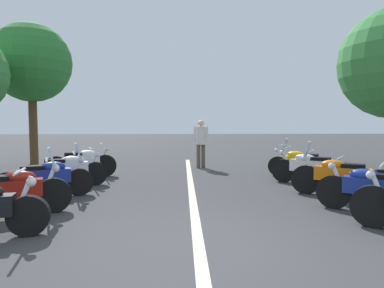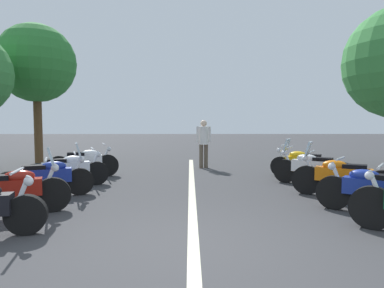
{
  "view_description": "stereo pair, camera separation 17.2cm",
  "coord_description": "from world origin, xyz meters",
  "px_view_note": "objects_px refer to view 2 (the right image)",
  "views": [
    {
      "loc": [
        -4.24,
        0.22,
        1.69
      ],
      "look_at": [
        3.44,
        0.0,
        1.16
      ],
      "focal_mm": 31.53,
      "sensor_mm": 36.0,
      "label": 1
    },
    {
      "loc": [
        -4.24,
        0.04,
        1.69
      ],
      "look_at": [
        3.44,
        0.0,
        1.16
      ],
      "focal_mm": 31.53,
      "sensor_mm": 36.0,
      "label": 2
    }
  ],
  "objects_px": {
    "motorcycle_left_row_3": "(67,169)",
    "motorcycle_right_row_2": "(342,176)",
    "bystander_0": "(204,140)",
    "motorcycle_left_row_4": "(84,162)",
    "motorcycle_left_row_2": "(47,177)",
    "motorcycle_right_row_1": "(374,190)",
    "motorcycle_right_row_3": "(312,167)",
    "roadside_tree_1": "(36,64)",
    "motorcycle_left_row_1": "(10,190)",
    "motorcycle_right_row_4": "(303,163)"
  },
  "relations": [
    {
      "from": "motorcycle_left_row_3",
      "to": "motorcycle_right_row_2",
      "type": "distance_m",
      "value": 6.62
    },
    {
      "from": "motorcycle_right_row_2",
      "to": "motorcycle_left_row_3",
      "type": "bearing_deg",
      "value": 17.61
    },
    {
      "from": "bystander_0",
      "to": "motorcycle_left_row_3",
      "type": "bearing_deg",
      "value": 120.67
    },
    {
      "from": "motorcycle_left_row_4",
      "to": "motorcycle_right_row_2",
      "type": "xyz_separation_m",
      "value": [
        -2.71,
        -6.51,
        0.01
      ]
    },
    {
      "from": "motorcycle_left_row_2",
      "to": "motorcycle_left_row_3",
      "type": "height_order",
      "value": "motorcycle_left_row_2"
    },
    {
      "from": "motorcycle_right_row_1",
      "to": "motorcycle_right_row_2",
      "type": "bearing_deg",
      "value": -55.22
    },
    {
      "from": "motorcycle_right_row_3",
      "to": "roadside_tree_1",
      "type": "relative_size",
      "value": 0.34
    },
    {
      "from": "motorcycle_right_row_3",
      "to": "roadside_tree_1",
      "type": "height_order",
      "value": "roadside_tree_1"
    },
    {
      "from": "bystander_0",
      "to": "roadside_tree_1",
      "type": "bearing_deg",
      "value": 64.03
    },
    {
      "from": "motorcycle_left_row_1",
      "to": "roadside_tree_1",
      "type": "bearing_deg",
      "value": 89.02
    },
    {
      "from": "motorcycle_left_row_2",
      "to": "motorcycle_right_row_3",
      "type": "distance_m",
      "value": 6.55
    },
    {
      "from": "motorcycle_right_row_3",
      "to": "roadside_tree_1",
      "type": "xyz_separation_m",
      "value": [
        4.8,
        9.35,
        3.49
      ]
    },
    {
      "from": "motorcycle_right_row_1",
      "to": "motorcycle_right_row_3",
      "type": "relative_size",
      "value": 0.91
    },
    {
      "from": "motorcycle_left_row_3",
      "to": "bystander_0",
      "type": "xyz_separation_m",
      "value": [
        3.45,
        -3.65,
        0.56
      ]
    },
    {
      "from": "motorcycle_left_row_2",
      "to": "bystander_0",
      "type": "xyz_separation_m",
      "value": [
        4.65,
        -3.65,
        0.55
      ]
    },
    {
      "from": "motorcycle_right_row_4",
      "to": "roadside_tree_1",
      "type": "distance_m",
      "value": 10.77
    },
    {
      "from": "motorcycle_left_row_2",
      "to": "bystander_0",
      "type": "height_order",
      "value": "bystander_0"
    },
    {
      "from": "motorcycle_left_row_2",
      "to": "motorcycle_right_row_2",
      "type": "relative_size",
      "value": 0.99
    },
    {
      "from": "motorcycle_left_row_1",
      "to": "bystander_0",
      "type": "xyz_separation_m",
      "value": [
        6.1,
        -3.68,
        0.55
      ]
    },
    {
      "from": "motorcycle_right_row_2",
      "to": "motorcycle_left_row_1",
      "type": "bearing_deg",
      "value": 40.61
    },
    {
      "from": "bystander_0",
      "to": "roadside_tree_1",
      "type": "height_order",
      "value": "roadside_tree_1"
    },
    {
      "from": "motorcycle_right_row_1",
      "to": "bystander_0",
      "type": "relative_size",
      "value": 1.0
    },
    {
      "from": "motorcycle_right_row_4",
      "to": "motorcycle_left_row_4",
      "type": "bearing_deg",
      "value": 29.23
    },
    {
      "from": "motorcycle_left_row_1",
      "to": "motorcycle_right_row_3",
      "type": "distance_m",
      "value": 7.03
    },
    {
      "from": "motorcycle_right_row_4",
      "to": "roadside_tree_1",
      "type": "height_order",
      "value": "roadside_tree_1"
    },
    {
      "from": "motorcycle_right_row_1",
      "to": "motorcycle_right_row_2",
      "type": "distance_m",
      "value": 1.38
    },
    {
      "from": "motorcycle_right_row_1",
      "to": "roadside_tree_1",
      "type": "distance_m",
      "value": 12.63
    },
    {
      "from": "motorcycle_left_row_3",
      "to": "motorcycle_right_row_4",
      "type": "xyz_separation_m",
      "value": [
        1.29,
        -6.52,
        -0.01
      ]
    },
    {
      "from": "motorcycle_right_row_3",
      "to": "motorcycle_right_row_4",
      "type": "height_order",
      "value": "motorcycle_right_row_3"
    },
    {
      "from": "motorcycle_left_row_3",
      "to": "motorcycle_left_row_4",
      "type": "height_order",
      "value": "motorcycle_left_row_4"
    },
    {
      "from": "motorcycle_right_row_4",
      "to": "motorcycle_left_row_3",
      "type": "bearing_deg",
      "value": 41.71
    },
    {
      "from": "motorcycle_right_row_1",
      "to": "motorcycle_left_row_2",
      "type": "bearing_deg",
      "value": 23.95
    },
    {
      "from": "motorcycle_right_row_3",
      "to": "motorcycle_right_row_4",
      "type": "bearing_deg",
      "value": -66.3
    },
    {
      "from": "motorcycle_left_row_1",
      "to": "motorcycle_left_row_2",
      "type": "distance_m",
      "value": 1.45
    },
    {
      "from": "motorcycle_right_row_4",
      "to": "motorcycle_left_row_1",
      "type": "bearing_deg",
      "value": 61.54
    },
    {
      "from": "motorcycle_left_row_1",
      "to": "motorcycle_left_row_4",
      "type": "bearing_deg",
      "value": 67.72
    },
    {
      "from": "motorcycle_left_row_4",
      "to": "motorcycle_right_row_1",
      "type": "height_order",
      "value": "motorcycle_left_row_4"
    },
    {
      "from": "motorcycle_right_row_1",
      "to": "motorcycle_right_row_2",
      "type": "height_order",
      "value": "motorcycle_right_row_2"
    },
    {
      "from": "motorcycle_left_row_3",
      "to": "motorcycle_right_row_3",
      "type": "bearing_deg",
      "value": -19.63
    },
    {
      "from": "motorcycle_left_row_4",
      "to": "bystander_0",
      "type": "distance_m",
      "value": 4.21
    },
    {
      "from": "motorcycle_right_row_2",
      "to": "motorcycle_right_row_3",
      "type": "xyz_separation_m",
      "value": [
        1.47,
        0.11,
        -0.01
      ]
    },
    {
      "from": "motorcycle_left_row_3",
      "to": "motorcycle_right_row_4",
      "type": "relative_size",
      "value": 1.14
    },
    {
      "from": "motorcycle_left_row_1",
      "to": "motorcycle_left_row_4",
      "type": "distance_m",
      "value": 4.09
    },
    {
      "from": "motorcycle_left_row_3",
      "to": "roadside_tree_1",
      "type": "bearing_deg",
      "value": 99.08
    },
    {
      "from": "motorcycle_left_row_3",
      "to": "motorcycle_right_row_3",
      "type": "relative_size",
      "value": 1.08
    },
    {
      "from": "motorcycle_right_row_1",
      "to": "motorcycle_right_row_4",
      "type": "distance_m",
      "value": 3.94
    },
    {
      "from": "motorcycle_right_row_1",
      "to": "motorcycle_left_row_1",
      "type": "bearing_deg",
      "value": 36.58
    },
    {
      "from": "motorcycle_right_row_2",
      "to": "bystander_0",
      "type": "relative_size",
      "value": 1.15
    },
    {
      "from": "motorcycle_left_row_2",
      "to": "motorcycle_left_row_4",
      "type": "bearing_deg",
      "value": 69.16
    },
    {
      "from": "motorcycle_left_row_1",
      "to": "motorcycle_left_row_4",
      "type": "height_order",
      "value": "motorcycle_left_row_1"
    }
  ]
}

